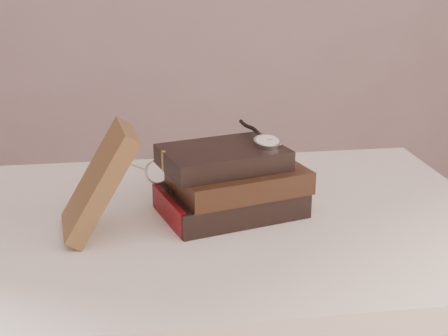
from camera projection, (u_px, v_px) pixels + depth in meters
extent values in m
cube|color=silver|center=(179.00, 230.00, 0.98)|extent=(1.00, 0.60, 0.04)
cube|color=white|center=(180.00, 264.00, 1.00)|extent=(0.88, 0.49, 0.08)
cylinder|color=white|center=(374.00, 323.00, 1.40)|extent=(0.05, 0.05, 0.71)
cube|color=black|center=(230.00, 200.00, 0.99)|extent=(0.24, 0.20, 0.04)
cube|color=beige|center=(232.00, 200.00, 0.99)|extent=(0.23, 0.18, 0.03)
cube|color=gold|center=(164.00, 206.00, 0.97)|extent=(0.01, 0.01, 0.04)
cube|color=#66090F|center=(169.00, 211.00, 0.95)|extent=(0.04, 0.13, 0.04)
cube|color=black|center=(238.00, 179.00, 0.98)|extent=(0.23, 0.18, 0.04)
cube|color=beige|center=(240.00, 178.00, 0.98)|extent=(0.22, 0.17, 0.03)
cube|color=gold|center=(176.00, 183.00, 0.96)|extent=(0.01, 0.01, 0.04)
cube|color=black|center=(223.00, 157.00, 0.97)|extent=(0.21, 0.17, 0.03)
cube|color=beige|center=(224.00, 157.00, 0.97)|extent=(0.20, 0.16, 0.02)
cube|color=gold|center=(164.00, 161.00, 0.95)|extent=(0.01, 0.01, 0.03)
cube|color=#48321B|center=(99.00, 181.00, 0.90)|extent=(0.13, 0.12, 0.16)
cylinder|color=silver|center=(267.00, 143.00, 0.97)|extent=(0.05, 0.06, 0.02)
cylinder|color=white|center=(268.00, 140.00, 0.97)|extent=(0.04, 0.04, 0.01)
torus|color=silver|center=(268.00, 141.00, 0.97)|extent=(0.05, 0.05, 0.01)
cylinder|color=silver|center=(260.00, 139.00, 0.99)|extent=(0.01, 0.01, 0.01)
cube|color=black|center=(266.00, 139.00, 0.97)|extent=(0.00, 0.01, 0.00)
cube|color=black|center=(270.00, 139.00, 0.97)|extent=(0.01, 0.00, 0.00)
sphere|color=black|center=(259.00, 134.00, 1.00)|extent=(0.01, 0.01, 0.01)
sphere|color=black|center=(257.00, 132.00, 1.01)|extent=(0.01, 0.01, 0.01)
sphere|color=black|center=(255.00, 130.00, 1.02)|extent=(0.01, 0.01, 0.01)
sphere|color=black|center=(253.00, 128.00, 1.02)|extent=(0.01, 0.01, 0.01)
sphere|color=black|center=(251.00, 127.00, 1.03)|extent=(0.01, 0.01, 0.01)
sphere|color=black|center=(249.00, 127.00, 1.04)|extent=(0.01, 0.01, 0.01)
sphere|color=black|center=(247.00, 126.00, 1.05)|extent=(0.01, 0.01, 0.01)
sphere|color=black|center=(245.00, 125.00, 1.06)|extent=(0.01, 0.01, 0.01)
sphere|color=black|center=(243.00, 123.00, 1.07)|extent=(0.01, 0.01, 0.01)
sphere|color=black|center=(241.00, 121.00, 1.08)|extent=(0.01, 0.01, 0.01)
torus|color=silver|center=(157.00, 171.00, 1.00)|extent=(0.04, 0.02, 0.04)
torus|color=silver|center=(184.00, 168.00, 1.01)|extent=(0.04, 0.02, 0.04)
cylinder|color=silver|center=(171.00, 168.00, 1.01)|extent=(0.01, 0.01, 0.00)
cylinder|color=silver|center=(137.00, 167.00, 1.03)|extent=(0.03, 0.09, 0.02)
cylinder|color=silver|center=(185.00, 161.00, 1.07)|extent=(0.03, 0.09, 0.02)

